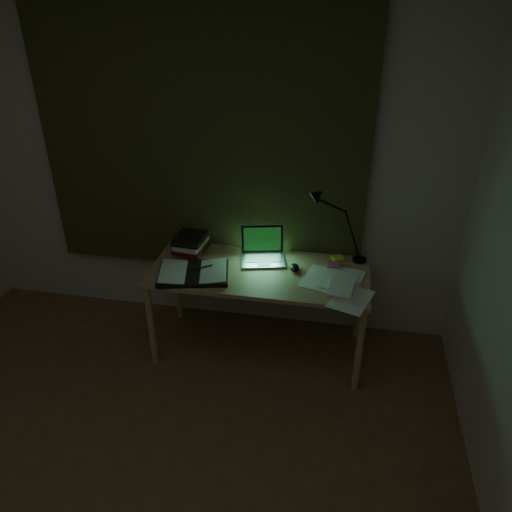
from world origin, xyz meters
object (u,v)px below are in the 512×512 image
(laptop, at_px, (263,248))
(loose_papers, at_px, (333,286))
(desk, at_px, (259,311))
(open_textbook, at_px, (193,273))
(book_stack, at_px, (190,244))
(desk_lamp, at_px, (363,227))

(laptop, xyz_separation_m, loose_papers, (0.47, -0.23, -0.10))
(desk, distance_m, laptop, 0.44)
(open_textbook, xyz_separation_m, book_stack, (-0.10, 0.29, 0.04))
(desk, relative_size, laptop, 4.29)
(loose_papers, height_order, desk_lamp, desk_lamp)
(desk, xyz_separation_m, laptop, (0.00, 0.12, 0.43))
(laptop, xyz_separation_m, desk_lamp, (0.63, 0.13, 0.15))
(desk, relative_size, book_stack, 6.03)
(open_textbook, distance_m, loose_papers, 0.88)
(desk, xyz_separation_m, loose_papers, (0.48, -0.11, 0.33))
(laptop, height_order, open_textbook, laptop)
(desk, bearing_deg, loose_papers, -12.97)
(desk, distance_m, desk_lamp, 0.89)
(desk, height_order, laptop, laptop)
(laptop, height_order, book_stack, laptop)
(desk, height_order, open_textbook, open_textbook)
(loose_papers, bearing_deg, desk_lamp, 66.11)
(loose_papers, distance_m, desk_lamp, 0.46)
(open_textbook, relative_size, desk_lamp, 0.86)
(open_textbook, xyz_separation_m, loose_papers, (0.88, 0.02, -0.01))
(desk, bearing_deg, desk_lamp, 21.25)
(laptop, distance_m, desk_lamp, 0.66)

